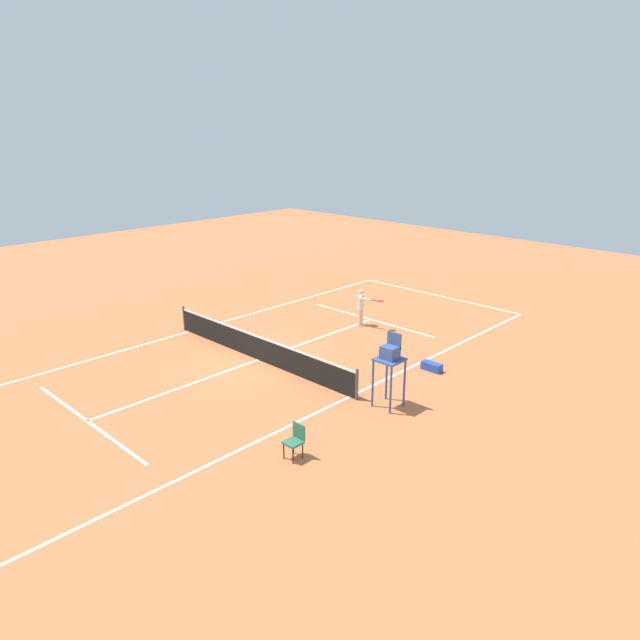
% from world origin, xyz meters
% --- Properties ---
extents(ground_plane, '(60.00, 60.00, 0.00)m').
position_xyz_m(ground_plane, '(0.00, 0.00, 0.00)').
color(ground_plane, '#C66B3D').
extents(court_lines, '(9.25, 24.44, 0.01)m').
position_xyz_m(court_lines, '(0.00, 0.00, 0.00)').
color(court_lines, white).
rests_on(court_lines, ground).
extents(tennis_net, '(9.85, 0.10, 1.07)m').
position_xyz_m(tennis_net, '(0.00, 0.00, 0.50)').
color(tennis_net, '#4C4C51').
rests_on(tennis_net, ground).
extents(player_serving, '(1.29, 0.52, 1.63)m').
position_xyz_m(player_serving, '(-0.23, -5.77, 0.96)').
color(player_serving, beige).
rests_on(player_serving, ground).
extents(tennis_ball, '(0.07, 0.07, 0.07)m').
position_xyz_m(tennis_ball, '(-0.25, -3.23, 0.03)').
color(tennis_ball, '#CCE033').
rests_on(tennis_ball, ground).
extents(umpire_chair, '(0.80, 0.80, 2.41)m').
position_xyz_m(umpire_chair, '(-5.87, -0.37, 1.61)').
color(umpire_chair, '#38518C').
rests_on(umpire_chair, ground).
extents(courtside_chair_near, '(0.44, 0.46, 0.95)m').
position_xyz_m(courtside_chair_near, '(-5.94, 3.76, 0.53)').
color(courtside_chair_near, '#262626').
rests_on(courtside_chair_near, ground).
extents(equipment_bag, '(0.76, 0.32, 0.30)m').
position_xyz_m(equipment_bag, '(-5.28, -3.69, 0.15)').
color(equipment_bag, '#2647B7').
rests_on(equipment_bag, ground).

